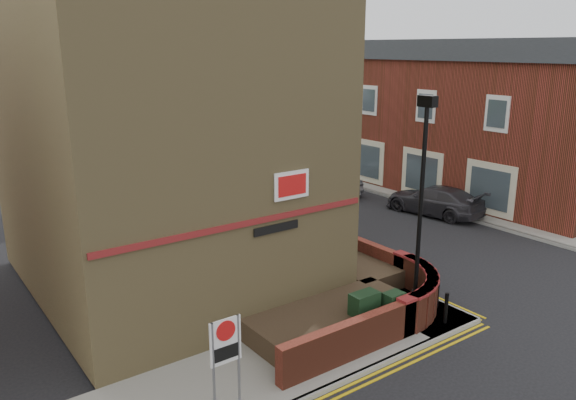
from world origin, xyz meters
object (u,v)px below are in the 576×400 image
at_px(lamppost, 421,209).
at_px(silver_car_near, 283,210).
at_px(utility_cabinet_large, 364,313).
at_px(zone_sign, 226,349).

distance_m(lamppost, silver_car_near, 10.12).
distance_m(lamppost, utility_cabinet_large, 3.24).
bearing_deg(lamppost, silver_car_near, 77.12).
height_order(lamppost, utility_cabinet_large, lamppost).
xyz_separation_m(utility_cabinet_large, zone_sign, (-4.70, -0.80, 0.92)).
height_order(lamppost, silver_car_near, lamppost).
bearing_deg(zone_sign, silver_car_near, 49.35).
bearing_deg(zone_sign, lamppost, 6.07).
bearing_deg(silver_car_near, zone_sign, -131.87).
xyz_separation_m(lamppost, silver_car_near, (2.18, 9.52, -2.64)).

